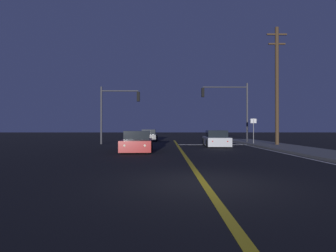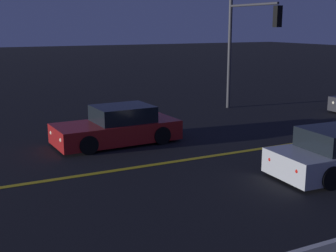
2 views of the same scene
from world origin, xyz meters
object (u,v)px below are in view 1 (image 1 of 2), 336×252
object	(u,v)px
car_mid_block_silver	(216,139)
utility_pole_right	(277,84)
traffic_signal_far_left	(116,106)
street_sign_corner	(253,127)
car_side_waiting_charcoal	(149,136)
car_far_approaching_red	(137,142)
traffic_signal_near_right	(231,103)

from	to	relation	value
car_mid_block_silver	utility_pole_right	world-z (taller)	utility_pole_right
utility_pole_right	traffic_signal_far_left	bearing A→B (deg)	167.44
street_sign_corner	traffic_signal_far_left	bearing A→B (deg)	173.69
car_side_waiting_charcoal	car_far_approaching_red	size ratio (longest dim) A/B	0.93
car_side_waiting_charcoal	utility_pole_right	size ratio (longest dim) A/B	0.42
car_mid_block_silver	street_sign_corner	bearing A→B (deg)	26.38
car_far_approaching_red	traffic_signal_near_right	distance (m)	12.82
car_mid_block_silver	utility_pole_right	xyz separation A→B (m)	(5.10, -0.11, 4.60)
traffic_signal_near_right	street_sign_corner	bearing A→B (deg)	115.93
car_mid_block_silver	traffic_signal_far_left	bearing A→B (deg)	163.98
traffic_signal_far_left	utility_pole_right	distance (m)	14.48
car_side_waiting_charcoal	utility_pole_right	xyz separation A→B (m)	(11.25, -8.82, 4.60)
traffic_signal_far_left	street_sign_corner	distance (m)	12.89
car_mid_block_silver	car_far_approaching_red	xyz separation A→B (m)	(-6.11, -4.56, 0.00)
traffic_signal_near_right	traffic_signal_far_left	world-z (taller)	traffic_signal_near_right
car_side_waiting_charcoal	car_mid_block_silver	xyz separation A→B (m)	(6.15, -8.71, 0.00)
car_mid_block_silver	traffic_signal_near_right	bearing A→B (deg)	64.83
car_mid_block_silver	street_sign_corner	xyz separation A→B (m)	(3.70, 1.63, 1.04)
car_side_waiting_charcoal	traffic_signal_far_left	size ratio (longest dim) A/B	0.76
car_side_waiting_charcoal	traffic_signal_far_left	bearing A→B (deg)	64.37
car_far_approaching_red	traffic_signal_near_right	world-z (taller)	traffic_signal_near_right
utility_pole_right	street_sign_corner	distance (m)	4.19
utility_pole_right	street_sign_corner	xyz separation A→B (m)	(-1.40, 1.73, -3.55)
car_mid_block_silver	street_sign_corner	world-z (taller)	street_sign_corner
car_mid_block_silver	traffic_signal_near_right	world-z (taller)	traffic_signal_near_right
utility_pole_right	street_sign_corner	bearing A→B (deg)	128.96
traffic_signal_near_right	car_mid_block_silver	bearing A→B (deg)	62.19
traffic_signal_near_right	street_sign_corner	size ratio (longest dim) A/B	2.50
traffic_signal_near_right	utility_pole_right	xyz separation A→B (m)	(2.76, -4.53, 1.11)
car_mid_block_silver	car_far_approaching_red	distance (m)	7.63
car_far_approaching_red	utility_pole_right	bearing A→B (deg)	-160.62
car_far_approaching_red	traffic_signal_far_left	world-z (taller)	traffic_signal_far_left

